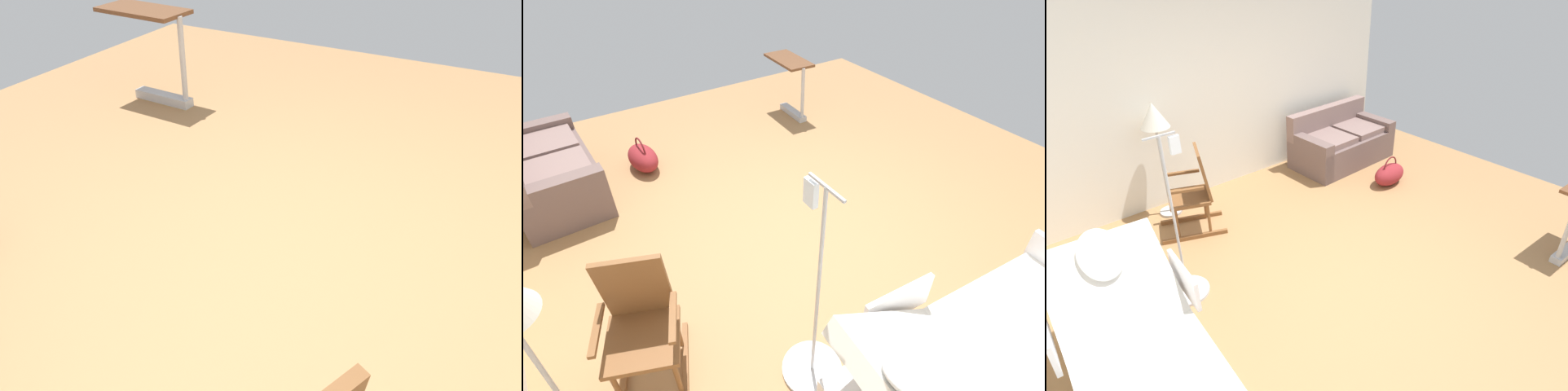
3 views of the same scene
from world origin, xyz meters
The scene contains 8 objects.
ground_plane centered at (0.00, 0.00, 0.00)m, with size 7.40×7.40×0.00m, color #9E7247.
back_wall centered at (0.00, 2.70, 1.35)m, with size 6.12×0.10×2.70m, color silver.
hospital_bed centered at (-2.19, 0.07, 0.31)m, with size 1.12×2.12×1.07m.
couch centered at (1.88, 2.07, 0.31)m, with size 1.63×0.91×0.85m.
rocking_chair centered at (-0.80, 1.82, 0.50)m, with size 0.88×0.72×1.05m.
floor_lamp centered at (-0.91, 2.39, 1.23)m, with size 0.34×0.34×1.48m.
duffel_bag centered at (1.87, 1.04, 0.15)m, with size 0.58×0.36×0.43m.
iv_pole centered at (-1.45, 0.87, 0.25)m, with size 0.44×0.44×1.69m.
Camera 3 is at (-2.66, -2.36, 2.98)m, focal length 29.32 mm.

